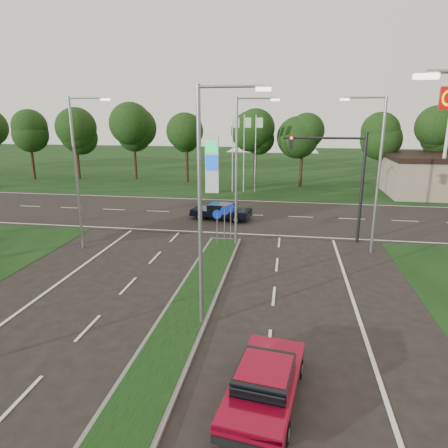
# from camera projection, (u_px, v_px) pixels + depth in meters

# --- Properties ---
(ground) EXTENTS (160.00, 160.00, 0.00)m
(ground) POSITION_uv_depth(u_px,v_px,m) (121.00, 440.00, 10.16)
(ground) COLOR black
(ground) RESTS_ON ground
(verge_far) EXTENTS (160.00, 50.00, 0.02)m
(verge_far) POSITION_uv_depth(u_px,v_px,m) (264.00, 167.00, 62.50)
(verge_far) COLOR black
(verge_far) RESTS_ON ground
(cross_road) EXTENTS (160.00, 12.00, 0.02)m
(cross_road) POSITION_uv_depth(u_px,v_px,m) (239.00, 215.00, 33.00)
(cross_road) COLOR black
(cross_road) RESTS_ON ground
(median_kerb) EXTENTS (2.00, 26.00, 0.12)m
(median_kerb) POSITION_uv_depth(u_px,v_px,m) (167.00, 350.00, 13.95)
(median_kerb) COLOR slate
(median_kerb) RESTS_ON ground
(streetlight_median_near) EXTENTS (2.53, 0.22, 9.00)m
(streetlight_median_near) POSITION_uv_depth(u_px,v_px,m) (205.00, 199.00, 14.37)
(streetlight_median_near) COLOR gray
(streetlight_median_near) RESTS_ON ground
(streetlight_median_far) EXTENTS (2.53, 0.22, 9.00)m
(streetlight_median_far) POSITION_uv_depth(u_px,v_px,m) (240.00, 165.00, 23.89)
(streetlight_median_far) COLOR gray
(streetlight_median_far) RESTS_ON ground
(streetlight_left_far) EXTENTS (2.53, 0.22, 9.00)m
(streetlight_left_far) POSITION_uv_depth(u_px,v_px,m) (78.00, 166.00, 23.43)
(streetlight_left_far) COLOR gray
(streetlight_left_far) RESTS_ON ground
(streetlight_right_far) EXTENTS (2.53, 0.22, 9.00)m
(streetlight_right_far) POSITION_uv_depth(u_px,v_px,m) (376.00, 168.00, 22.67)
(streetlight_right_far) COLOR gray
(streetlight_right_far) RESTS_ON ground
(traffic_signal) EXTENTS (5.10, 0.42, 7.00)m
(traffic_signal) POSITION_uv_depth(u_px,v_px,m) (342.00, 170.00, 24.94)
(traffic_signal) COLOR black
(traffic_signal) RESTS_ON ground
(median_signs) EXTENTS (1.16, 1.76, 2.38)m
(median_signs) POSITION_uv_depth(u_px,v_px,m) (224.00, 217.00, 25.32)
(median_signs) COLOR gray
(median_signs) RESTS_ON ground
(gas_pylon) EXTENTS (5.80, 1.26, 8.00)m
(gas_pylon) POSITION_uv_depth(u_px,v_px,m) (214.00, 163.00, 41.35)
(gas_pylon) COLOR silver
(gas_pylon) RESTS_ON ground
(treeline_far) EXTENTS (6.00, 6.00, 9.90)m
(treeline_far) POSITION_uv_depth(u_px,v_px,m) (258.00, 125.00, 46.34)
(treeline_far) COLOR black
(treeline_far) RESTS_ON ground
(red_sedan) EXTENTS (2.37, 4.55, 1.20)m
(red_sedan) POSITION_uv_depth(u_px,v_px,m) (265.00, 382.00, 11.36)
(red_sedan) COLOR maroon
(red_sedan) RESTS_ON ground
(navy_sedan) EXTENTS (4.77, 2.47, 1.25)m
(navy_sedan) POSITION_uv_depth(u_px,v_px,m) (221.00, 211.00, 31.35)
(navy_sedan) COLOR black
(navy_sedan) RESTS_ON ground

